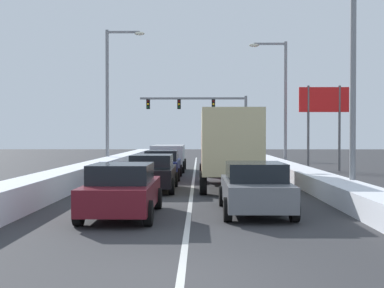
{
  "coord_description": "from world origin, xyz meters",
  "views": [
    {
      "loc": [
        0.3,
        -8.26,
        2.32
      ],
      "look_at": [
        -0.2,
        27.97,
        1.7
      ],
      "focal_mm": 48.91,
      "sensor_mm": 36.0,
      "label": 1
    }
  ],
  "objects_px": {
    "sedan_gray_right_lane_nearest": "(255,188)",
    "street_lamp_right_near": "(344,46)",
    "sedan_green_right_lane_fourth": "(222,157)",
    "street_lamp_left_mid": "(112,87)",
    "box_truck_right_lane_second": "(229,145)",
    "suv_charcoal_right_lane_third": "(226,157)",
    "traffic_light_gantry": "(208,111)",
    "street_lamp_right_mid": "(281,93)",
    "sedan_maroon_center_lane_nearest": "(122,190)",
    "sedan_navy_center_lane_third": "(162,164)",
    "roadside_sign_right": "(324,109)",
    "sedan_black_center_lane_second": "(152,172)",
    "suv_silver_center_lane_fourth": "(168,155)"
  },
  "relations": [
    {
      "from": "sedan_gray_right_lane_nearest",
      "to": "sedan_black_center_lane_second",
      "type": "height_order",
      "value": "same"
    },
    {
      "from": "sedan_maroon_center_lane_nearest",
      "to": "sedan_navy_center_lane_third",
      "type": "distance_m",
      "value": 12.92
    },
    {
      "from": "sedan_maroon_center_lane_nearest",
      "to": "sedan_gray_right_lane_nearest",
      "type": "bearing_deg",
      "value": 10.19
    },
    {
      "from": "street_lamp_right_mid",
      "to": "box_truck_right_lane_second",
      "type": "bearing_deg",
      "value": -107.61
    },
    {
      "from": "roadside_sign_right",
      "to": "street_lamp_left_mid",
      "type": "bearing_deg",
      "value": 173.99
    },
    {
      "from": "sedan_green_right_lane_fourth",
      "to": "suv_charcoal_right_lane_third",
      "type": "bearing_deg",
      "value": -90.25
    },
    {
      "from": "box_truck_right_lane_second",
      "to": "suv_silver_center_lane_fourth",
      "type": "xyz_separation_m",
      "value": [
        -3.25,
        10.77,
        -0.88
      ]
    },
    {
      "from": "sedan_maroon_center_lane_nearest",
      "to": "roadside_sign_right",
      "type": "height_order",
      "value": "roadside_sign_right"
    },
    {
      "from": "traffic_light_gantry",
      "to": "street_lamp_left_mid",
      "type": "xyz_separation_m",
      "value": [
        -6.77,
        -16.52,
        0.81
      ]
    },
    {
      "from": "suv_silver_center_lane_fourth",
      "to": "street_lamp_left_mid",
      "type": "distance_m",
      "value": 6.22
    },
    {
      "from": "sedan_green_right_lane_fourth",
      "to": "sedan_navy_center_lane_third",
      "type": "height_order",
      "value": "same"
    },
    {
      "from": "street_lamp_left_mid",
      "to": "sedan_maroon_center_lane_nearest",
      "type": "bearing_deg",
      "value": -79.73
    },
    {
      "from": "traffic_light_gantry",
      "to": "suv_charcoal_right_lane_third",
      "type": "bearing_deg",
      "value": -88.14
    },
    {
      "from": "sedan_green_right_lane_fourth",
      "to": "sedan_navy_center_lane_third",
      "type": "relative_size",
      "value": 1.0
    },
    {
      "from": "street_lamp_right_near",
      "to": "sedan_navy_center_lane_third",
      "type": "bearing_deg",
      "value": 130.32
    },
    {
      "from": "traffic_light_gantry",
      "to": "roadside_sign_right",
      "type": "bearing_deg",
      "value": -68.37
    },
    {
      "from": "sedan_black_center_lane_second",
      "to": "suv_charcoal_right_lane_third",
      "type": "bearing_deg",
      "value": 67.91
    },
    {
      "from": "sedan_navy_center_lane_third",
      "to": "street_lamp_left_mid",
      "type": "relative_size",
      "value": 0.48
    },
    {
      "from": "street_lamp_left_mid",
      "to": "sedan_navy_center_lane_third",
      "type": "bearing_deg",
      "value": -62.44
    },
    {
      "from": "street_lamp_right_near",
      "to": "street_lamp_left_mid",
      "type": "xyz_separation_m",
      "value": [
        -11.16,
        16.03,
        -0.01
      ]
    },
    {
      "from": "sedan_black_center_lane_second",
      "to": "roadside_sign_right",
      "type": "height_order",
      "value": "roadside_sign_right"
    },
    {
      "from": "suv_silver_center_lane_fourth",
      "to": "street_lamp_right_near",
      "type": "distance_m",
      "value": 16.67
    },
    {
      "from": "suv_charcoal_right_lane_third",
      "to": "sedan_navy_center_lane_third",
      "type": "xyz_separation_m",
      "value": [
        -3.55,
        -2.73,
        -0.25
      ]
    },
    {
      "from": "box_truck_right_lane_second",
      "to": "street_lamp_right_mid",
      "type": "xyz_separation_m",
      "value": [
        4.39,
        13.83,
        3.33
      ]
    },
    {
      "from": "box_truck_right_lane_second",
      "to": "sedan_maroon_center_lane_nearest",
      "type": "bearing_deg",
      "value": -113.67
    },
    {
      "from": "sedan_black_center_lane_second",
      "to": "street_lamp_right_near",
      "type": "bearing_deg",
      "value": -19.56
    },
    {
      "from": "suv_charcoal_right_lane_third",
      "to": "box_truck_right_lane_second",
      "type": "bearing_deg",
      "value": -92.15
    },
    {
      "from": "traffic_light_gantry",
      "to": "street_lamp_right_mid",
      "type": "distance_m",
      "value": 15.93
    },
    {
      "from": "street_lamp_right_mid",
      "to": "street_lamp_left_mid",
      "type": "relative_size",
      "value": 0.94
    },
    {
      "from": "street_lamp_right_near",
      "to": "street_lamp_left_mid",
      "type": "height_order",
      "value": "street_lamp_right_near"
    },
    {
      "from": "traffic_light_gantry",
      "to": "roadside_sign_right",
      "type": "xyz_separation_m",
      "value": [
        7.13,
        -17.98,
        -0.71
      ]
    },
    {
      "from": "street_lamp_right_mid",
      "to": "street_lamp_left_mid",
      "type": "bearing_deg",
      "value": -173.41
    },
    {
      "from": "street_lamp_left_mid",
      "to": "roadside_sign_right",
      "type": "distance_m",
      "value": 14.06
    },
    {
      "from": "sedan_gray_right_lane_nearest",
      "to": "street_lamp_right_near",
      "type": "bearing_deg",
      "value": 45.43
    },
    {
      "from": "sedan_green_right_lane_fourth",
      "to": "sedan_maroon_center_lane_nearest",
      "type": "bearing_deg",
      "value": -99.88
    },
    {
      "from": "box_truck_right_lane_second",
      "to": "suv_charcoal_right_lane_third",
      "type": "distance_m",
      "value": 7.79
    },
    {
      "from": "sedan_maroon_center_lane_nearest",
      "to": "sedan_black_center_lane_second",
      "type": "height_order",
      "value": "same"
    },
    {
      "from": "sedan_gray_right_lane_nearest",
      "to": "sedan_black_center_lane_second",
      "type": "xyz_separation_m",
      "value": [
        -3.61,
        6.25,
        0.0
      ]
    },
    {
      "from": "suv_silver_center_lane_fourth",
      "to": "sedan_black_center_lane_second",
      "type": "bearing_deg",
      "value": -89.93
    },
    {
      "from": "sedan_maroon_center_lane_nearest",
      "to": "traffic_light_gantry",
      "type": "height_order",
      "value": "traffic_light_gantry"
    },
    {
      "from": "street_lamp_right_near",
      "to": "street_lamp_left_mid",
      "type": "relative_size",
      "value": 1.0
    },
    {
      "from": "sedan_green_right_lane_fourth",
      "to": "street_lamp_left_mid",
      "type": "xyz_separation_m",
      "value": [
        -7.48,
        -1.33,
        4.77
      ]
    },
    {
      "from": "street_lamp_right_mid",
      "to": "roadside_sign_right",
      "type": "relative_size",
      "value": 1.6
    },
    {
      "from": "box_truck_right_lane_second",
      "to": "suv_charcoal_right_lane_third",
      "type": "xyz_separation_m",
      "value": [
        0.29,
        7.73,
        -0.88
      ]
    },
    {
      "from": "roadside_sign_right",
      "to": "traffic_light_gantry",
      "type": "bearing_deg",
      "value": 111.63
    },
    {
      "from": "street_lamp_right_mid",
      "to": "sedan_green_right_lane_fourth",
      "type": "bearing_deg",
      "value": -179.87
    },
    {
      "from": "street_lamp_right_mid",
      "to": "roadside_sign_right",
      "type": "height_order",
      "value": "street_lamp_right_mid"
    },
    {
      "from": "sedan_navy_center_lane_third",
      "to": "sedan_gray_right_lane_nearest",
      "type": "bearing_deg",
      "value": -73.48
    },
    {
      "from": "sedan_navy_center_lane_third",
      "to": "traffic_light_gantry",
      "type": "relative_size",
      "value": 0.42
    },
    {
      "from": "box_truck_right_lane_second",
      "to": "suv_charcoal_right_lane_third",
      "type": "bearing_deg",
      "value": 87.85
    }
  ]
}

